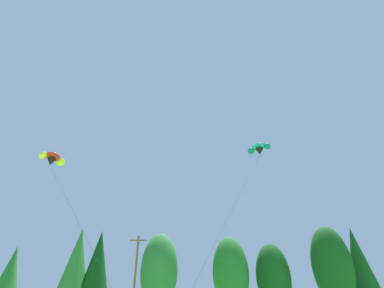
{
  "coord_description": "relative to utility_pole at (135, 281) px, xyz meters",
  "views": [
    {
      "loc": [
        -1.71,
        2.06,
        1.95
      ],
      "look_at": [
        -1.04,
        21.03,
        13.09
      ],
      "focal_mm": 27.93,
      "sensor_mm": 36.0,
      "label": 1
    }
  ],
  "objects": [
    {
      "name": "treeline_tree_g",
      "position": [
        12.82,
        7.0,
        1.84
      ],
      "size": [
        5.26,
        5.26,
        12.83
      ],
      "color": "#472D19",
      "rests_on": "ground_plane"
    },
    {
      "name": "treeline_tree_d",
      "position": [
        -8.71,
        4.1,
        2.38
      ],
      "size": [
        4.51,
        4.51,
        13.25
      ],
      "color": "#472D19",
      "rests_on": "ground_plane"
    },
    {
      "name": "utility_pole",
      "position": [
        0.0,
        0.0,
        0.0
      ],
      "size": [
        2.2,
        0.26,
        11.31
      ],
      "color": "brown",
      "rests_on": "ground_plane"
    },
    {
      "name": "treeline_tree_c",
      "position": [
        -17.4,
        4.47,
        0.8
      ],
      "size": [
        3.96,
        3.96,
        10.73
      ],
      "color": "#472D19",
      "rests_on": "ground_plane"
    },
    {
      "name": "treeline_tree_h",
      "position": [
        19.31,
        8.03,
        1.4
      ],
      "size": [
        5.06,
        5.06,
        12.09
      ],
      "color": "#472D19",
      "rests_on": "ground_plane"
    },
    {
      "name": "parafoil_kite_mid_teal",
      "position": [
        16.89,
        -1.49,
        17.83
      ],
      "size": [
        13.47,
        18.09,
        23.1
      ],
      "color": "teal"
    },
    {
      "name": "treeline_tree_j",
      "position": [
        33.19,
        8.61,
        3.43
      ],
      "size": [
        4.88,
        4.88,
        14.93
      ],
      "color": "#472D19",
      "rests_on": "ground_plane"
    },
    {
      "name": "treeline_tree_f",
      "position": [
        2.42,
        6.88,
        2.07
      ],
      "size": [
        5.37,
        5.37,
        13.2
      ],
      "color": "#472D19",
      "rests_on": "ground_plane"
    },
    {
      "name": "treeline_tree_e",
      "position": [
        -5.99,
        4.59,
        2.24
      ],
      "size": [
        4.47,
        4.47,
        13.03
      ],
      "color": "#472D19",
      "rests_on": "ground_plane"
    },
    {
      "name": "treeline_tree_i",
      "position": [
        27.57,
        5.96,
        2.74
      ],
      "size": [
        5.66,
        5.66,
        14.31
      ],
      "color": "#472D19",
      "rests_on": "ground_plane"
    },
    {
      "name": "parafoil_kite_high_red_yellow",
      "position": [
        -7.0,
        -13.86,
        9.26
      ],
      "size": [
        11.74,
        13.17,
        14.27
      ],
      "color": "red"
    }
  ]
}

